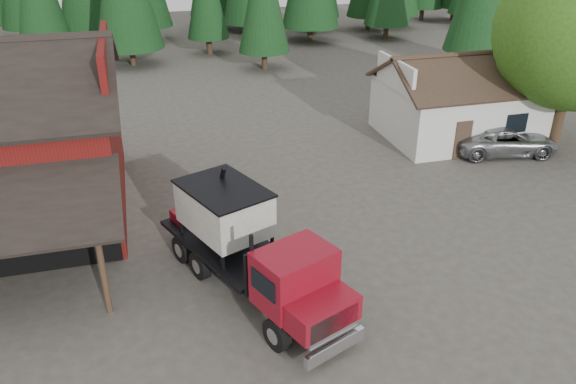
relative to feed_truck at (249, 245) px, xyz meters
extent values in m
plane|color=#474138|center=(1.07, -2.03, -1.77)|extent=(120.00, 120.00, 0.00)
cube|color=#621110|center=(-3.93, 7.97, 4.23)|extent=(0.25, 7.00, 2.00)
cylinder|color=#382619|center=(-4.53, 0.07, -0.37)|extent=(0.20, 0.20, 2.80)
cube|color=silver|center=(14.07, 10.97, -0.27)|extent=(8.00, 6.00, 3.00)
cube|color=#38281E|center=(14.07, 9.47, 1.98)|extent=(8.60, 3.42, 1.80)
cube|color=#38281E|center=(14.07, 12.47, 1.98)|extent=(8.60, 3.42, 1.80)
cube|color=silver|center=(10.07, 10.97, 1.98)|extent=(0.20, 4.20, 1.50)
cube|color=silver|center=(18.07, 10.97, 1.98)|extent=(0.20, 4.20, 1.50)
cube|color=#38281E|center=(12.57, 7.95, -0.77)|extent=(0.90, 0.06, 2.00)
cube|color=black|center=(15.57, 7.95, -0.17)|extent=(1.20, 0.06, 1.00)
cylinder|color=#382619|center=(18.07, 7.97, -0.17)|extent=(0.60, 0.60, 3.20)
sphere|color=#2B5A14|center=(16.87, 8.77, 3.23)|extent=(4.40, 4.40, 4.40)
cylinder|color=#382619|center=(7.07, 27.97, -0.97)|extent=(0.44, 0.44, 1.60)
cylinder|color=#382619|center=(23.07, 23.97, -0.97)|extent=(0.44, 0.44, 1.60)
cylinder|color=#382619|center=(-2.93, 31.97, -0.97)|extent=(0.44, 0.44, 1.60)
cylinder|color=black|center=(0.15, -2.93, -1.26)|extent=(0.68, 1.05, 1.01)
cylinder|color=black|center=(1.93, -2.21, -1.26)|extent=(0.68, 1.05, 1.01)
cylinder|color=black|center=(-1.51, 1.14, -1.26)|extent=(0.68, 1.05, 1.01)
cylinder|color=black|center=(0.27, 1.86, -1.26)|extent=(0.68, 1.05, 1.01)
cylinder|color=black|center=(-1.99, 2.32, -1.26)|extent=(0.68, 1.05, 1.01)
cylinder|color=black|center=(-0.21, 3.05, -1.26)|extent=(0.68, 1.05, 1.01)
cube|color=black|center=(-0.07, 0.14, -0.90)|extent=(3.91, 7.67, 0.37)
cube|color=silver|center=(1.58, -3.88, -1.26)|extent=(2.01, 0.95, 0.41)
cube|color=silver|center=(1.54, -3.80, -0.53)|extent=(1.64, 0.74, 0.82)
cube|color=maroon|center=(1.33, -3.29, -0.39)|extent=(2.36, 1.88, 0.78)
cube|color=maroon|center=(0.89, -2.19, 0.11)|extent=(2.62, 2.27, 1.69)
cube|color=black|center=(1.16, -2.86, 0.39)|extent=(1.81, 0.79, 0.82)
cylinder|color=black|center=(-0.27, -1.77, 0.61)|extent=(0.17, 0.17, 1.65)
cube|color=black|center=(0.54, -1.34, 0.07)|extent=(2.12, 0.95, 1.46)
cube|color=black|center=(-0.55, 1.33, -0.65)|extent=(4.17, 5.80, 0.15)
cube|color=beige|center=(-0.55, 1.33, 0.71)|extent=(3.09, 3.59, 1.46)
cone|color=beige|center=(-0.55, 1.33, -0.21)|extent=(2.62, 2.62, 0.64)
cube|color=black|center=(-0.55, 1.33, 1.46)|extent=(3.21, 3.71, 0.07)
cylinder|color=black|center=(-0.53, 2.72, 0.61)|extent=(0.42, 2.03, 2.79)
cube|color=maroon|center=(-1.89, 3.16, -0.39)|extent=(0.79, 0.89, 0.41)
cylinder|color=silver|center=(1.64, -1.24, -0.99)|extent=(0.82, 1.04, 0.51)
imported|color=#94969B|center=(15.07, 7.97, -1.03)|extent=(5.69, 3.41, 1.48)
camera|label=1|loc=(-2.85, -15.03, 9.63)|focal=35.00mm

